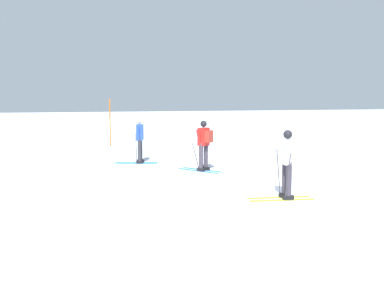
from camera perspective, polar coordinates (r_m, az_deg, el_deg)
ground_plane at (r=12.62m, az=10.18°, el=-5.47°), size 120.00×120.00×0.00m
far_snow_ridge at (r=31.14m, az=-4.98°, el=2.68°), size 80.00×9.64×1.25m
skier_red at (r=14.89m, az=1.56°, el=0.13°), size 1.29×1.48×1.71m
skier_white at (r=11.10m, az=12.06°, el=-2.31°), size 1.63×1.00×1.71m
skier_blue at (r=16.75m, az=-6.73°, el=0.63°), size 1.64×0.98×1.71m
trail_marker_pole at (r=22.81m, az=-10.47°, el=2.74°), size 0.06×0.06×2.38m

